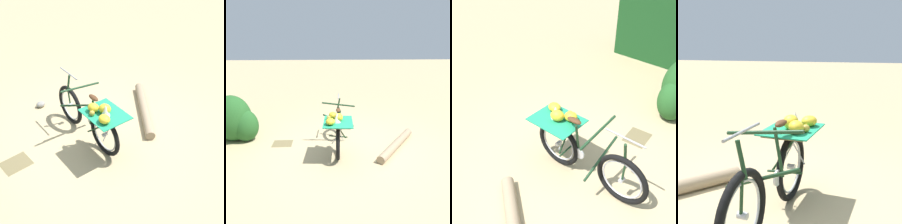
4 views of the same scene
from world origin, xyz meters
TOP-DOWN VIEW (x-y plane):
  - ground_plane at (0.00, 0.00)m, footprint 60.00×60.00m
  - bicycle at (0.10, -0.13)m, footprint 0.71×1.79m
  - fallen_log at (-1.17, -0.09)m, footprint 1.17×1.41m
  - shrub_cluster at (2.48, -0.73)m, footprint 1.13×0.77m
  - path_stone at (0.22, -1.57)m, footprint 0.18×0.15m
  - leaf_litter_patch at (1.35, -0.44)m, footprint 0.44×0.36m

SIDE VIEW (x-z plane):
  - ground_plane at x=0.00m, z-range 0.00..0.00m
  - leaf_litter_patch at x=1.35m, z-range 0.00..0.01m
  - path_stone at x=0.22m, z-range 0.00..0.11m
  - fallen_log at x=-1.17m, z-range 0.00..0.17m
  - shrub_cluster at x=2.48m, z-range -0.06..1.01m
  - bicycle at x=0.10m, z-range -0.04..1.00m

